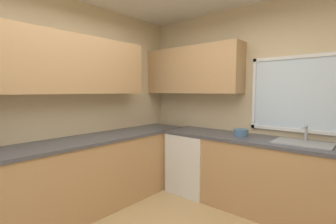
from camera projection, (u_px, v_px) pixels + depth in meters
room_shell at (165, 63)px, 2.37m from camera, size 3.55×3.92×2.70m
counter_run_left at (71, 179)px, 2.83m from camera, size 0.65×3.53×0.91m
counter_run_back at (259, 174)px, 3.00m from camera, size 2.64×0.65×0.91m
dishwasher at (194, 162)px, 3.59m from camera, size 0.60×0.60×0.86m
sink_assembly at (303, 143)px, 2.66m from camera, size 0.58×0.40×0.19m
bowl at (241, 133)px, 3.11m from camera, size 0.18×0.18×0.09m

